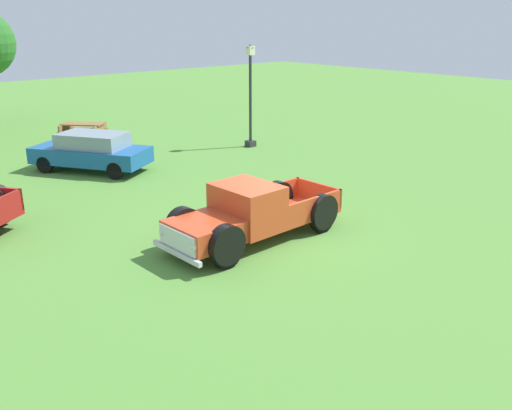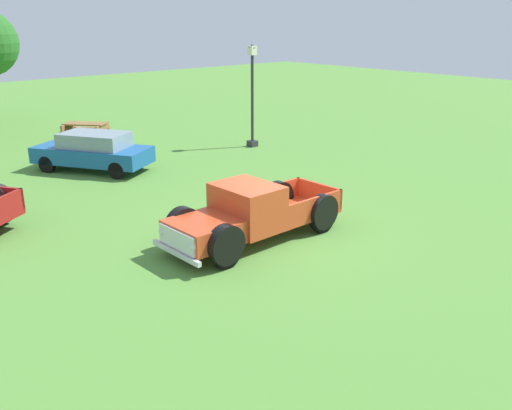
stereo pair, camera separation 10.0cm
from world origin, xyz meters
name	(u,v)px [view 1 (the left image)]	position (x,y,z in m)	size (l,w,h in m)	color
ground_plane	(268,233)	(0.00, 0.00, 0.00)	(80.00, 80.00, 0.00)	#548C38
pickup_truck_foreground	(246,216)	(-0.86, -0.10, 0.70)	(4.85, 1.95, 1.47)	#D14723
sedan_distant_a	(91,151)	(-0.52, 8.70, 0.73)	(3.59, 4.43, 1.39)	#195699
lamp_post_near	(250,94)	(6.34, 7.84, 2.22)	(0.36, 0.36, 4.23)	#2D2D33
picnic_table	(83,130)	(1.57, 13.75, 0.49)	(2.30, 2.33, 0.78)	olive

